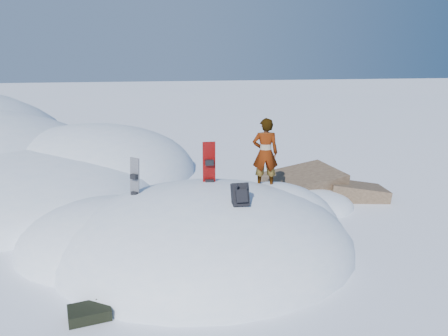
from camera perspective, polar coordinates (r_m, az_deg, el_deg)
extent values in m
plane|color=white|center=(10.46, -2.36, -10.57)|extent=(120.00, 120.00, 0.00)
ellipsoid|color=white|center=(10.46, -2.36, -10.57)|extent=(7.00, 6.00, 3.00)
ellipsoid|color=white|center=(10.98, -14.41, -9.76)|extent=(4.40, 4.00, 2.20)
ellipsoid|color=white|center=(11.51, 6.12, -8.16)|extent=(3.60, 3.20, 2.50)
ellipsoid|color=white|center=(15.80, -27.10, -3.29)|extent=(10.00, 9.00, 2.80)
ellipsoid|color=white|center=(17.61, -17.00, -0.51)|extent=(8.00, 8.00, 3.60)
ellipsoid|color=white|center=(14.75, -26.34, -4.43)|extent=(6.00, 5.00, 1.80)
cube|color=brown|center=(14.32, 10.25, -3.18)|extent=(2.82, 2.41, 1.62)
cube|color=brown|center=(14.66, 16.65, -3.99)|extent=(2.16, 1.80, 1.33)
cube|color=brown|center=(15.63, 10.82, -2.05)|extent=(2.08, 2.01, 1.10)
ellipsoid|color=white|center=(13.34, 10.06, -5.01)|extent=(3.20, 2.40, 1.00)
cube|color=#B50A09|center=(10.54, -1.96, -0.91)|extent=(0.31, 0.07, 1.64)
cube|color=black|center=(10.40, -1.93, 0.73)|extent=(0.20, 0.11, 0.13)
cube|color=black|center=(10.53, -1.90, -1.87)|extent=(0.20, 0.11, 0.13)
cube|color=black|center=(10.33, -11.58, -2.53)|extent=(0.28, 0.27, 1.41)
cube|color=black|center=(10.20, -11.67, -1.11)|extent=(0.19, 0.19, 0.12)
cube|color=black|center=(10.32, -11.55, -3.37)|extent=(0.19, 0.19, 0.12)
cube|color=black|center=(9.16, 2.11, -3.50)|extent=(0.35, 0.40, 0.54)
cube|color=black|center=(9.01, 2.31, -3.67)|extent=(0.24, 0.20, 0.29)
cylinder|color=black|center=(8.98, 1.62, -3.01)|extent=(0.04, 0.20, 0.36)
cylinder|color=black|center=(9.02, 2.97, -2.94)|extent=(0.04, 0.20, 0.36)
cube|color=black|center=(8.34, -17.17, -17.59)|extent=(0.80, 0.63, 0.20)
cube|color=black|center=(8.44, -14.73, -16.27)|extent=(0.46, 0.40, 0.13)
imported|color=slate|center=(10.97, 5.41, 1.95)|extent=(0.71, 0.52, 1.78)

